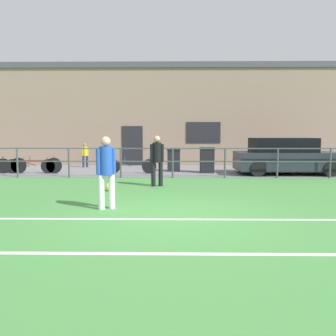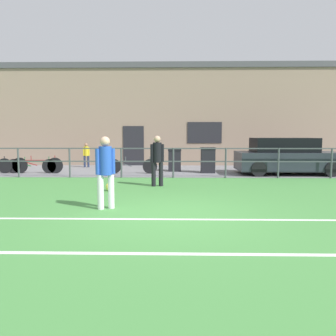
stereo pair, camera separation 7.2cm
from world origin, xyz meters
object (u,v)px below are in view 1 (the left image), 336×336
Objects in this scene: bicycle_parked_1 at (131,166)px; trash_bin_1 at (207,160)px; player_goalkeeper at (157,158)px; soccer_ball_match at (110,187)px; spectator_child at (85,154)px; player_striker at (106,168)px; parked_car_red at (286,157)px; bicycle_parked_2 at (36,165)px; trash_bin_0 at (174,160)px; bicycle_parked_3 at (30,166)px.

trash_bin_1 reaches higher than bicycle_parked_1.
player_goalkeeper is 1.84m from soccer_ball_match.
bicycle_parked_1 is at bearing 113.75° from spectator_child.
bicycle_parked_1 is (-0.28, 6.65, -0.58)m from player_striker.
parked_car_red is at bearing 142.81° from spectator_child.
bicycle_parked_1 is at bearing 0.00° from bicycle_parked_2.
player_goalkeeper is 1.63× the size of trash_bin_0.
player_striker is 0.76× the size of bicycle_parked_3.
bicycle_parked_2 is at bearing 0.00° from bicycle_parked_3.
spectator_child is 3.18m from bicycle_parked_3.
bicycle_parked_2 is at bearing -176.95° from trash_bin_1.
player_striker is 1.63× the size of trash_bin_0.
player_goalkeeper is at bearing -97.29° from trash_bin_0.
bicycle_parked_2 is (-1.37, -2.70, -0.34)m from spectator_child.
player_striker is 8.08m from bicycle_parked_3.
spectator_child reaches higher than bicycle_parked_1.
parked_car_red is at bearing 32.92° from soccer_ball_match.
player_striker is 7.93m from bicycle_parked_2.
parked_car_red is (6.17, 6.63, -0.18)m from player_striker.
player_striker is 7.77m from trash_bin_0.
bicycle_parked_1 is 1.96× the size of trash_bin_1.
spectator_child is (-2.53, 6.97, 0.58)m from soccer_ball_match.
bicycle_parked_2 is at bearing 180.00° from bicycle_parked_1.
parked_car_red reaches higher than bicycle_parked_2.
trash_bin_1 is (7.24, 0.38, 0.20)m from bicycle_parked_2.
player_striker is 7.64m from trash_bin_1.
parked_car_red is 1.92× the size of bicycle_parked_2.
spectator_child reaches higher than trash_bin_0.
bicycle_parked_1 is at bearing 0.00° from bicycle_parked_3.
player_striker is 9.06m from parked_car_red.
player_striker is 1.34× the size of spectator_child.
player_striker is 2.55m from soccer_ball_match.
bicycle_parked_3 is at bearing 134.33° from soccer_ball_match.
spectator_child is 0.57× the size of bicycle_parked_3.
parked_car_red is at bearing -7.15° from trash_bin_1.
trash_bin_0 is (-4.65, 0.98, -0.21)m from parked_car_red.
trash_bin_0 is at bearing 9.02° from bicycle_parked_3.
parked_car_red reaches higher than bicycle_parked_1.
bicycle_parked_1 is 4.01m from bicycle_parked_2.
player_striker is (-0.97, -3.34, -0.00)m from player_goalkeeper.
player_striker is at bearing -55.61° from bicycle_parked_3.
player_striker is at bearing -101.28° from trash_bin_0.
soccer_ball_match is 4.27m from bicycle_parked_1.
spectator_child is at bearing -98.30° from player_striker.
bicycle_parked_3 is at bearing -180.00° from bicycle_parked_1.
player_goalkeeper is 6.15m from parked_car_red.
bicycle_parked_2 is (-4.29, 6.65, -0.55)m from player_striker.
bicycle_parked_2 is at bearing 42.55° from spectator_child.
soccer_ball_match is 5.97m from bicycle_parked_3.
parked_car_red is 3.84× the size of trash_bin_1.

